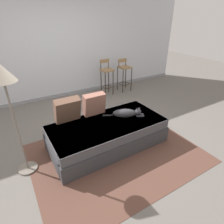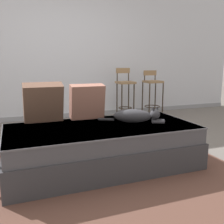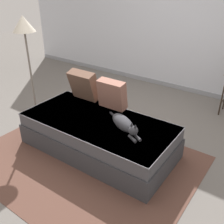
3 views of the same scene
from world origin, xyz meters
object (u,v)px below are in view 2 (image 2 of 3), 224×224
(throw_pillow_corner, at_px, (43,102))
(bar_stool_near_window, at_px, (125,89))
(throw_pillow_middle, at_px, (87,102))
(cat, at_px, (135,116))
(bar_stool_by_doorway, at_px, (152,89))
(couch, at_px, (102,146))

(throw_pillow_corner, distance_m, bar_stool_near_window, 2.42)
(throw_pillow_middle, height_order, bar_stool_near_window, bar_stool_near_window)
(cat, bearing_deg, bar_stool_by_doorway, 56.76)
(bar_stool_near_window, bearing_deg, couch, -119.02)
(bar_stool_near_window, bearing_deg, cat, -110.25)
(throw_pillow_middle, height_order, cat, throw_pillow_middle)
(cat, relative_size, bar_stool_by_doorway, 0.72)
(throw_pillow_middle, relative_size, bar_stool_by_doorway, 0.44)
(throw_pillow_middle, relative_size, bar_stool_near_window, 0.42)
(throw_pillow_corner, distance_m, cat, 1.02)
(throw_pillow_middle, distance_m, bar_stool_near_window, 2.09)
(cat, bearing_deg, throw_pillow_middle, 139.87)
(cat, xyz_separation_m, bar_stool_near_window, (0.77, 2.08, 0.06))
(couch, bearing_deg, cat, 1.34)
(cat, relative_size, bar_stool_near_window, 0.68)
(throw_pillow_corner, bearing_deg, bar_stool_near_window, 44.97)
(bar_stool_by_doorway, bearing_deg, couch, -130.04)
(throw_pillow_corner, distance_m, throw_pillow_middle, 0.50)
(throw_pillow_corner, relative_size, throw_pillow_middle, 1.09)
(throw_pillow_middle, bearing_deg, couch, -81.99)
(couch, distance_m, throw_pillow_middle, 0.58)
(cat, bearing_deg, bar_stool_near_window, 69.75)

